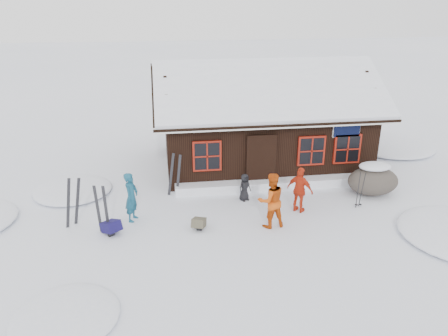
# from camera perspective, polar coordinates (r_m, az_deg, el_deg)

# --- Properties ---
(ground) EXTENTS (120.00, 120.00, 0.00)m
(ground) POSITION_cam_1_polar(r_m,az_deg,el_deg) (14.20, 3.39, -6.68)
(ground) COLOR white
(ground) RESTS_ON ground
(mountain_hut) EXTENTS (8.90, 6.09, 4.42)m
(mountain_hut) POSITION_cam_1_polar(r_m,az_deg,el_deg) (18.43, 4.98, 5.33)
(mountain_hut) COLOR black
(mountain_hut) RESTS_ON ground
(snow_drift) EXTENTS (7.60, 0.60, 0.35)m
(snow_drift) POSITION_cam_1_polar(r_m,az_deg,el_deg) (16.42, 6.97, -2.05)
(snow_drift) COLOR white
(snow_drift) RESTS_ON ground
(snow_mounds) EXTENTS (20.60, 13.20, 0.48)m
(snow_mounds) POSITION_cam_1_polar(r_m,az_deg,el_deg) (16.19, 7.81, -3.12)
(snow_mounds) COLOR white
(snow_mounds) RESTS_ON ground
(skier_teal) EXTENTS (0.57, 0.69, 1.62)m
(skier_teal) POSITION_cam_1_polar(r_m,az_deg,el_deg) (14.08, -12.00, -3.72)
(skier_teal) COLOR navy
(skier_teal) RESTS_ON ground
(skier_orange_left) EXTENTS (0.95, 0.79, 1.77)m
(skier_orange_left) POSITION_cam_1_polar(r_m,az_deg,el_deg) (13.45, 6.16, -4.23)
(skier_orange_left) COLOR #C4490D
(skier_orange_left) RESTS_ON ground
(skier_orange_right) EXTENTS (0.92, 0.91, 1.56)m
(skier_orange_right) POSITION_cam_1_polar(r_m,az_deg,el_deg) (14.53, 9.89, -2.85)
(skier_orange_right) COLOR red
(skier_orange_right) RESTS_ON ground
(skier_crouched) EXTENTS (0.57, 0.51, 0.99)m
(skier_crouched) POSITION_cam_1_polar(r_m,az_deg,el_deg) (15.25, 2.72, -2.52)
(skier_crouched) COLOR black
(skier_crouched) RESTS_ON ground
(boulder) EXTENTS (1.82, 1.37, 1.07)m
(boulder) POSITION_cam_1_polar(r_m,az_deg,el_deg) (16.59, 18.89, -1.49)
(boulder) COLOR #544C43
(boulder) RESTS_ON ground
(ski_pair_left) EXTENTS (0.59, 0.26, 1.63)m
(ski_pair_left) POSITION_cam_1_polar(r_m,az_deg,el_deg) (14.29, -19.14, -4.30)
(ski_pair_left) COLOR black
(ski_pair_left) RESTS_ON ground
(ski_pair_mid) EXTENTS (0.40, 0.17, 1.61)m
(ski_pair_mid) POSITION_cam_1_polar(r_m,az_deg,el_deg) (13.57, -15.64, -5.36)
(ski_pair_mid) COLOR black
(ski_pair_mid) RESTS_ON ground
(ski_pair_right) EXTENTS (0.56, 0.24, 1.64)m
(ski_pair_right) POSITION_cam_1_polar(r_m,az_deg,el_deg) (15.61, -6.44, -0.94)
(ski_pair_right) COLOR black
(ski_pair_right) RESTS_ON ground
(ski_poles) EXTENTS (0.23, 0.11, 1.30)m
(ski_poles) POSITION_cam_1_polar(r_m,az_deg,el_deg) (15.40, 17.34, -2.81)
(ski_poles) COLOR black
(ski_poles) RESTS_ON ground
(backpack_blue) EXTENTS (0.70, 0.73, 0.32)m
(backpack_blue) POSITION_cam_1_polar(r_m,az_deg,el_deg) (13.75, -14.50, -7.67)
(backpack_blue) COLOR #140F43
(backpack_blue) RESTS_ON ground
(backpack_olive) EXTENTS (0.52, 0.59, 0.27)m
(backpack_olive) POSITION_cam_1_polar(r_m,az_deg,el_deg) (13.60, -3.29, -7.39)
(backpack_olive) COLOR #4D4837
(backpack_olive) RESTS_ON ground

